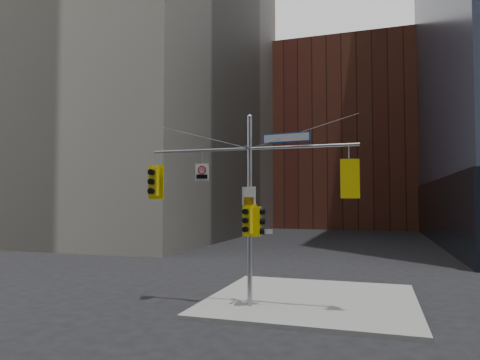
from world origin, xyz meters
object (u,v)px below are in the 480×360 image
Objects in this scene: signal_assembly at (250,191)px; traffic_light_pole_front at (248,220)px; traffic_light_west_arm at (154,182)px; traffic_light_pole_side at (258,221)px; street_sign_blade at (286,138)px; traffic_light_east_arm at (349,179)px; regulatory_sign_arm at (202,172)px.

signal_assembly is 1.13m from traffic_light_pole_front.
traffic_light_west_arm is 4.63m from traffic_light_pole_side.
signal_assembly is 4.37× the size of street_sign_blade.
street_sign_blade is (-2.23, 0.00, 1.55)m from traffic_light_east_arm.
traffic_light_pole_front is 0.65× the size of street_sign_blade.
signal_assembly is 2.07m from regulatory_sign_arm.
traffic_light_east_arm is 0.75× the size of street_sign_blade.
signal_assembly is 6.67× the size of traffic_light_pole_front.
traffic_light_west_arm is 2.15m from regulatory_sign_arm.
traffic_light_pole_front is at bearing 129.20° from traffic_light_pole_side.
regulatory_sign_arm is (2.12, -0.03, 0.37)m from traffic_light_west_arm.
signal_assembly is 5.85× the size of traffic_light_east_arm.
signal_assembly reaches higher than street_sign_blade.
traffic_light_pole_side is 0.92× the size of traffic_light_pole_front.
traffic_light_pole_front is (4.05, -0.28, -1.49)m from traffic_light_west_arm.
regulatory_sign_arm reaches higher than traffic_light_pole_side.
traffic_light_west_arm is at bearing 88.89° from traffic_light_pole_side.
traffic_light_west_arm is at bearing 171.70° from regulatory_sign_arm.
traffic_light_east_arm is at bearing 0.01° from signal_assembly.
traffic_light_pole_side is at bearing 0.52° from traffic_light_west_arm.
traffic_light_west_arm reaches higher than traffic_light_pole_front.
traffic_light_pole_front is at bearing -89.78° from signal_assembly.
traffic_light_east_arm is 2.72m from street_sign_blade.
signal_assembly reaches higher than regulatory_sign_arm.
traffic_light_east_arm reaches higher than traffic_light_pole_front.
traffic_light_west_arm is (-4.05, 0.01, 0.38)m from signal_assembly.
traffic_light_west_arm is 7.67m from traffic_light_east_arm.
traffic_light_east_arm is at bearing -91.15° from traffic_light_pole_side.
traffic_light_west_arm is 1.18× the size of traffic_light_pole_front.
traffic_light_west_arm is at bearing -173.01° from street_sign_blade.
regulatory_sign_arm is (-3.32, -0.02, -1.18)m from street_sign_blade.
traffic_light_pole_front is (-3.63, -0.27, -1.49)m from traffic_light_east_arm.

